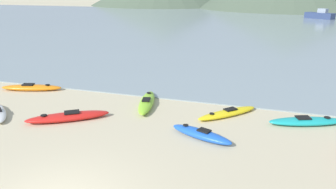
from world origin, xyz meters
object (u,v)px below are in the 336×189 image
Objects in this scene: kayak_on_sand_0 at (306,121)px; kayak_on_sand_3 at (68,117)px; kayak_on_sand_2 at (147,102)px; moored_boat_1 at (320,15)px; kayak_on_sand_4 at (201,134)px; kayak_on_sand_1 at (31,88)px; kayak_on_sand_7 at (227,113)px.

kayak_on_sand_3 reaches higher than kayak_on_sand_0.
moored_boat_1 reaches higher than kayak_on_sand_2.
kayak_on_sand_4 reaches higher than kayak_on_sand_0.
kayak_on_sand_1 is at bearing 178.04° from kayak_on_sand_0.
kayak_on_sand_7 is (10.87, -0.49, -0.03)m from kayak_on_sand_1.
kayak_on_sand_2 is (-7.16, 0.13, 0.02)m from kayak_on_sand_0.
kayak_on_sand_4 is at bearing -16.76° from kayak_on_sand_1.
kayak_on_sand_3 reaches higher than kayak_on_sand_1.
moored_boat_1 reaches higher than kayak_on_sand_3.
kayak_on_sand_7 is 0.54× the size of moored_boat_1.
kayak_on_sand_7 is at bearing 76.19° from kayak_on_sand_4.
kayak_on_sand_1 reaches higher than kayak_on_sand_7.
moored_boat_1 reaches higher than kayak_on_sand_4.
kayak_on_sand_4 reaches higher than kayak_on_sand_1.
kayak_on_sand_0 is 4.69m from kayak_on_sand_4.
kayak_on_sand_2 is 52.60m from moored_boat_1.
kayak_on_sand_1 reaches higher than kayak_on_sand_0.
kayak_on_sand_4 is 54.56m from moored_boat_1.
kayak_on_sand_4 is 0.98× the size of kayak_on_sand_7.
kayak_on_sand_1 is 1.03× the size of kayak_on_sand_3.
kayak_on_sand_2 reaches higher than kayak_on_sand_3.
kayak_on_sand_2 is at bearing 178.98° from kayak_on_sand_0.
kayak_on_sand_0 is at bearing -1.96° from kayak_on_sand_1.
kayak_on_sand_3 is 1.22× the size of kayak_on_sand_7.
kayak_on_sand_1 is 54.43m from moored_boat_1.
kayak_on_sand_1 is 1.02× the size of kayak_on_sand_2.
kayak_on_sand_1 is at bearing 145.00° from kayak_on_sand_3.
kayak_on_sand_2 is 4.25m from kayak_on_sand_4.
kayak_on_sand_1 is 10.69m from kayak_on_sand_4.
kayak_on_sand_7 is at bearing -179.85° from kayak_on_sand_0.
kayak_on_sand_3 is at bearing -106.28° from moored_boat_1.
kayak_on_sand_7 is at bearing 21.96° from kayak_on_sand_3.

